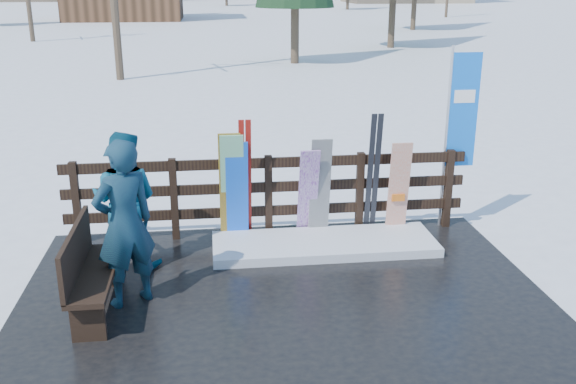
{
  "coord_description": "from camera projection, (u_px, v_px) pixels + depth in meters",
  "views": [
    {
      "loc": [
        -0.76,
        -6.23,
        3.53
      ],
      "look_at": [
        0.13,
        1.0,
        1.1
      ],
      "focal_mm": 40.0,
      "sensor_mm": 36.0,
      "label": 1
    }
  ],
  "objects": [
    {
      "name": "ground",
      "position": [
        288.0,
        315.0,
        7.07
      ],
      "size": [
        700.0,
        700.0,
        0.0
      ],
      "primitive_type": "plane",
      "color": "white",
      "rests_on": "ground"
    },
    {
      "name": "deck",
      "position": [
        288.0,
        312.0,
        7.06
      ],
      "size": [
        6.0,
        5.0,
        0.08
      ],
      "primitive_type": "cube",
      "color": "black",
      "rests_on": "ground"
    },
    {
      "name": "fence",
      "position": [
        268.0,
        190.0,
        8.91
      ],
      "size": [
        5.6,
        0.1,
        1.15
      ],
      "color": "black",
      "rests_on": "deck"
    },
    {
      "name": "snow_patch",
      "position": [
        324.0,
        244.0,
        8.61
      ],
      "size": [
        2.98,
        1.0,
        0.12
      ],
      "primitive_type": "cube",
      "color": "white",
      "rests_on": "deck"
    },
    {
      "name": "bench",
      "position": [
        88.0,
        268.0,
        6.83
      ],
      "size": [
        0.41,
        1.5,
        0.97
      ],
      "color": "black",
      "rests_on": "deck"
    },
    {
      "name": "snowboard_0",
      "position": [
        237.0,
        192.0,
        8.63
      ],
      "size": [
        0.3,
        0.3,
        1.44
      ],
      "primitive_type": "cube",
      "rotation": [
        0.19,
        0.0,
        0.0
      ],
      "color": "blue",
      "rests_on": "deck"
    },
    {
      "name": "snowboard_1",
      "position": [
        232.0,
        188.0,
        8.61
      ],
      "size": [
        0.31,
        0.35,
        1.54
      ],
      "primitive_type": "cube",
      "rotation": [
        0.21,
        0.0,
        0.0
      ],
      "color": "silver",
      "rests_on": "deck"
    },
    {
      "name": "snowboard_2",
      "position": [
        230.0,
        188.0,
        8.6
      ],
      "size": [
        0.29,
        0.29,
        1.56
      ],
      "primitive_type": "cube",
      "rotation": [
        0.17,
        0.0,
        0.0
      ],
      "color": "yellow",
      "rests_on": "deck"
    },
    {
      "name": "snowboard_3",
      "position": [
        308.0,
        194.0,
        8.76
      ],
      "size": [
        0.27,
        0.41,
        1.32
      ],
      "primitive_type": "cube",
      "rotation": [
        0.29,
        0.0,
        0.0
      ],
      "color": "white",
      "rests_on": "deck"
    },
    {
      "name": "snowboard_4",
      "position": [
        320.0,
        189.0,
        8.76
      ],
      "size": [
        0.28,
        0.27,
        1.44
      ],
      "primitive_type": "cube",
      "rotation": [
        0.17,
        0.0,
        0.0
      ],
      "color": "black",
      "rests_on": "deck"
    },
    {
      "name": "snowboard_5",
      "position": [
        399.0,
        189.0,
        8.9
      ],
      "size": [
        0.29,
        0.18,
        1.35
      ],
      "primitive_type": "cube",
      "rotation": [
        0.11,
        0.0,
        0.0
      ],
      "color": "silver",
      "rests_on": "deck"
    },
    {
      "name": "ski_pair_a",
      "position": [
        245.0,
        180.0,
        8.66
      ],
      "size": [
        0.16,
        0.34,
        1.73
      ],
      "color": "#A31B14",
      "rests_on": "deck"
    },
    {
      "name": "ski_pair_b",
      "position": [
        373.0,
        174.0,
        8.86
      ],
      "size": [
        0.17,
        0.25,
        1.75
      ],
      "color": "black",
      "rests_on": "deck"
    },
    {
      "name": "rental_flag",
      "position": [
        459.0,
        117.0,
        8.96
      ],
      "size": [
        0.45,
        0.04,
        2.6
      ],
      "color": "silver",
      "rests_on": "deck"
    },
    {
      "name": "person_front",
      "position": [
        124.0,
        224.0,
        6.9
      ],
      "size": [
        0.82,
        0.74,
        1.88
      ],
      "primitive_type": "imported",
      "rotation": [
        0.0,
        0.0,
        3.69
      ],
      "color": "#16424C",
      "rests_on": "deck"
    },
    {
      "name": "person_back",
      "position": [
        125.0,
        200.0,
        7.86
      ],
      "size": [
        0.99,
        0.86,
        1.73
      ],
      "primitive_type": "imported",
      "rotation": [
        0.0,
        0.0,
        2.86
      ],
      "color": "navy",
      "rests_on": "deck"
    }
  ]
}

